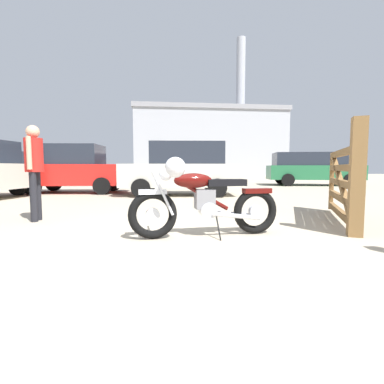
% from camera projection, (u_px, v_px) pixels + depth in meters
% --- Properties ---
extents(ground_plane, '(80.00, 80.00, 0.00)m').
position_uv_depth(ground_plane, '(186.00, 239.00, 3.74)').
color(ground_plane, tan).
extents(vintage_motorcycle, '(2.07, 0.76, 1.07)m').
position_uv_depth(vintage_motorcycle, '(203.00, 201.00, 3.85)').
color(vintage_motorcycle, black).
rests_on(vintage_motorcycle, ground_plane).
extents(timber_gate, '(1.02, 2.42, 1.60)m').
position_uv_depth(timber_gate, '(344.00, 182.00, 4.73)').
color(timber_gate, brown).
rests_on(timber_gate, ground_plane).
extents(bystander, '(0.30, 0.46, 1.66)m').
position_uv_depth(bystander, '(34.00, 163.00, 4.97)').
color(bystander, black).
rests_on(bystander, ground_plane).
extents(blue_hatchback_right, '(3.92, 1.86, 1.78)m').
position_uv_depth(blue_hatchback_right, '(73.00, 168.00, 10.75)').
color(blue_hatchback_right, black).
rests_on(blue_hatchback_right, ground_plane).
extents(silver_sedan_mid, '(3.94, 1.90, 1.78)m').
position_uv_depth(silver_sedan_mid, '(46.00, 168.00, 15.57)').
color(silver_sedan_mid, black).
rests_on(silver_sedan_mid, ground_plane).
extents(dark_sedan_left, '(4.90, 2.47, 1.74)m').
position_uv_depth(dark_sedan_left, '(311.00, 168.00, 15.32)').
color(dark_sedan_left, black).
rests_on(dark_sedan_left, ground_plane).
extents(pale_sedan_back, '(4.86, 2.33, 1.74)m').
position_uv_depth(pale_sedan_back, '(182.00, 168.00, 17.18)').
color(pale_sedan_back, black).
rests_on(pale_sedan_back, ground_plane).
extents(white_estate_far, '(3.91, 1.85, 1.78)m').
position_uv_depth(white_estate_far, '(182.00, 168.00, 9.78)').
color(white_estate_far, black).
rests_on(white_estate_far, ground_plane).
extents(industrial_building, '(18.17, 11.50, 16.96)m').
position_uv_depth(industrial_building, '(207.00, 143.00, 36.04)').
color(industrial_building, '#9EA0A8').
rests_on(industrial_building, ground_plane).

